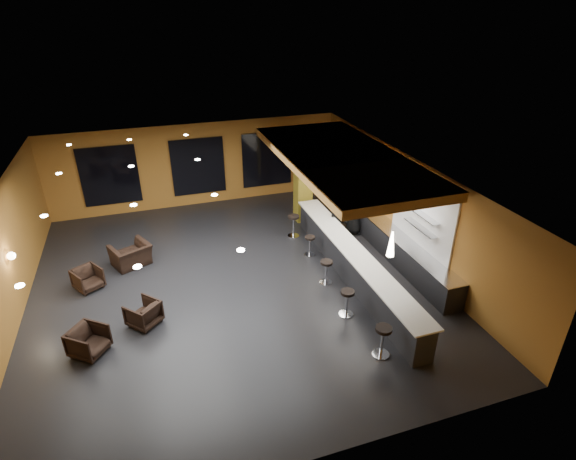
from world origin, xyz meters
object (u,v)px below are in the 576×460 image
object	(u,v)px
armchair_d	(131,255)
bar_stool_4	(294,223)
pendant_2	(319,178)
bar_stool_2	(326,269)
staff_b	(341,211)
staff_c	(355,213)
staff_a	(337,223)
column	(303,179)
bar_stool_1	(347,300)
bar_counter	(353,266)
armchair_a	(88,341)
pendant_0	(391,244)
bar_stool_0	(383,338)
bar_stool_3	(310,243)
armchair_b	(143,313)
pendant_1	(350,206)
prep_counter	(400,250)
armchair_c	(88,279)

from	to	relation	value
armchair_d	bar_stool_4	xyz separation A→B (m)	(5.80, 0.22, 0.17)
pendant_2	bar_stool_2	xyz separation A→B (m)	(-0.87, -2.93, -1.84)
staff_b	staff_c	world-z (taller)	staff_c
staff_a	armchair_d	xyz separation A→B (m)	(-7.13, 0.78, -0.45)
column	bar_stool_1	size ratio (longest dim) A/B	4.34
staff_b	armchair_d	size ratio (longest dim) A/B	1.39
bar_counter	armchair_a	bearing A→B (deg)	-172.94
bar_counter	pendant_0	bearing A→B (deg)	-90.00
bar_stool_0	bar_stool_3	size ratio (longest dim) A/B	1.18
bar_stool_1	column	bearing A→B (deg)	81.35
bar_counter	armchair_b	distance (m)	6.38
pendant_0	bar_stool_0	size ratio (longest dim) A/B	0.81
pendant_2	armchair_b	distance (m)	7.41
pendant_1	staff_c	world-z (taller)	pendant_1
staff_c	pendant_2	bearing A→B (deg)	169.65
prep_counter	pendant_1	bearing A→B (deg)	180.00
pendant_0	pendant_1	distance (m)	2.50
staff_c	armchair_a	size ratio (longest dim) A/B	2.09
pendant_1	armchair_d	distance (m)	7.39
staff_b	armchair_c	xyz separation A→B (m)	(-8.93, -1.11, -0.47)
pendant_0	pendant_1	size ratio (longest dim) A/B	1.00
column	pendant_2	size ratio (longest dim) A/B	5.00
pendant_2	armchair_b	size ratio (longest dim) A/B	0.89
armchair_b	bar_stool_3	distance (m)	5.99
column	bar_stool_4	bearing A→B (deg)	-123.11
pendant_0	pendant_2	world-z (taller)	same
staff_a	bar_stool_3	xyz separation A→B (m)	(-1.25, -0.51, -0.36)
bar_stool_3	staff_a	bearing A→B (deg)	22.24
column	bar_stool_4	distance (m)	1.93
bar_stool_2	armchair_d	bearing A→B (deg)	152.12
bar_stool_0	bar_stool_4	size ratio (longest dim) A/B	1.01
armchair_a	bar_stool_3	bearing A→B (deg)	-30.70
pendant_1	staff_c	distance (m)	3.10
column	bar_stool_1	world-z (taller)	column
pendant_1	staff_a	world-z (taller)	pendant_1
staff_b	bar_stool_2	size ratio (longest dim) A/B	2.06
staff_b	bar_stool_0	distance (m)	6.79
armchair_c	staff_b	bearing A→B (deg)	-24.76
staff_b	armchair_d	world-z (taller)	staff_b
bar_stool_0	bar_stool_4	bearing A→B (deg)	90.26
armchair_b	bar_stool_3	xyz separation A→B (m)	(5.63, 2.04, 0.11)
staff_c	bar_counter	bearing A→B (deg)	-119.80
bar_stool_2	bar_stool_3	world-z (taller)	bar_stool_2
armchair_a	bar_stool_3	world-z (taller)	armchair_a
pendant_2	armchair_d	xyz separation A→B (m)	(-6.63, 0.12, -1.97)
pendant_2	bar_stool_0	xyz separation A→B (m)	(-0.79, -6.34, -1.80)
pendant_2	staff_b	world-z (taller)	pendant_2
staff_b	armchair_c	distance (m)	9.01
column	armchair_a	distance (m)	9.61
staff_a	bar_stool_2	world-z (taller)	staff_a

